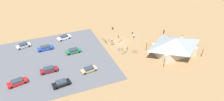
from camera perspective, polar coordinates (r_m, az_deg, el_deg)
ground at (r=70.74m, az=2.07°, el=2.13°), size 160.00×160.00×0.00m
parking_lot_asphalt at (r=64.01m, az=-16.13°, el=-2.77°), size 34.06×31.61×0.05m
bike_pavilion at (r=66.08m, az=16.46°, el=1.41°), size 13.76×9.81×5.39m
trash_bin at (r=79.16m, az=0.16°, el=5.96°), size 0.60×0.60×0.90m
lot_sign at (r=68.21m, az=0.07°, el=2.30°), size 0.56×0.08×2.20m
bicycle_black_yard_right at (r=70.15m, az=-1.59°, el=2.22°), size 0.52×1.75×0.83m
bicycle_silver_front_row at (r=71.76m, az=-2.26°, el=2.92°), size 0.94×1.47×0.77m
bicycle_white_mid_cluster at (r=75.43m, az=14.91°, el=3.36°), size 1.63×0.75×0.90m
bicycle_green_near_porch at (r=64.68m, az=3.16°, el=-0.65°), size 1.71×0.58×0.83m
bicycle_red_edge_north at (r=70.90m, az=2.27°, el=2.57°), size 1.65×0.73×0.90m
bicycle_yellow_trailside at (r=69.28m, az=0.17°, el=1.83°), size 1.81×0.48×0.87m
bicycle_blue_yard_left at (r=66.31m, az=2.25°, el=0.31°), size 1.71×0.75×0.86m
bicycle_teal_edge_south at (r=66.73m, az=4.09°, el=0.45°), size 1.15×1.40×0.88m
bicycle_orange_near_sign at (r=70.81m, az=-0.39°, el=2.55°), size 1.25×1.36×0.89m
bicycle_purple_yard_front at (r=65.57m, az=6.07°, el=-0.27°), size 1.58×0.82×0.89m
bicycle_black_yard_center at (r=73.65m, az=1.71°, el=3.76°), size 0.56×1.73×0.80m
car_black_aisle_side at (r=54.16m, az=-13.45°, el=-8.57°), size 4.61×2.33×1.41m
car_white_near_entry at (r=74.24m, az=-12.74°, el=3.46°), size 4.97×3.00×1.29m
car_maroon_inner_stall at (r=59.41m, az=-16.58°, el=-4.97°), size 4.66×1.80×1.47m
car_red_second_row at (r=58.03m, az=-24.05°, el=-7.76°), size 5.07×2.81×1.35m
car_blue_mid_lot at (r=69.60m, az=-17.47°, el=0.67°), size 4.83×1.94×1.33m
car_silver_back_corner at (r=73.31m, az=-22.68°, el=1.27°), size 4.70×2.83×1.40m
car_tan_far_end at (r=57.57m, az=-6.21°, el=-5.06°), size 4.59×2.33×1.25m
car_green_front_row at (r=65.99m, az=-10.33°, el=-0.08°), size 4.75×2.00×1.33m
visitor_by_pavilion at (r=73.51m, az=5.88°, el=3.97°), size 0.38×0.36×1.66m
visitor_at_bikes at (r=78.19m, az=13.74°, el=4.99°), size 0.37×0.36×1.69m
visitor_crossing_yard at (r=76.10m, az=5.51°, el=5.06°), size 0.36×0.36×1.74m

